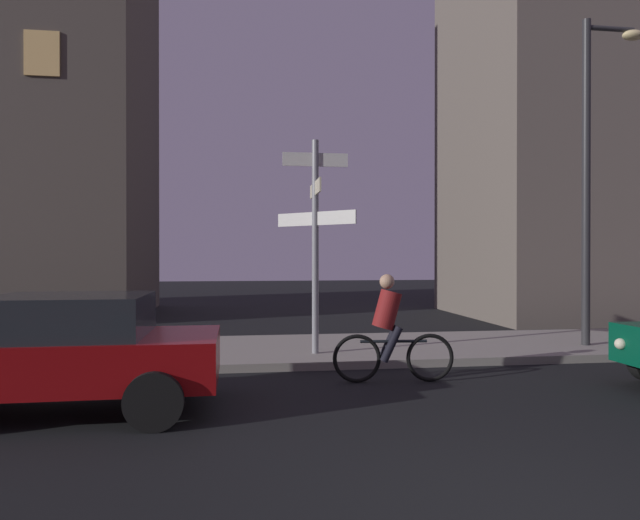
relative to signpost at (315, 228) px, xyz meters
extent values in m
cube|color=gray|center=(0.71, 0.79, -2.32)|extent=(40.00, 3.31, 0.14)
cylinder|color=gray|center=(0.00, 0.00, -0.34)|extent=(0.12, 0.12, 3.81)
cube|color=white|center=(0.00, 0.00, 1.21)|extent=(1.18, 0.03, 0.24)
cube|color=beige|center=(0.00, 0.00, 0.70)|extent=(0.03, 1.30, 0.24)
cube|color=white|center=(0.00, 0.00, 0.16)|extent=(1.25, 1.25, 0.24)
cylinder|color=#2D2D30|center=(5.37, 0.20, 0.93)|extent=(0.16, 0.16, 6.36)
cylinder|color=#2D2D30|center=(5.87, 0.20, 3.96)|extent=(0.99, 0.10, 0.10)
ellipsoid|color=#F9E099|center=(6.36, 0.20, 3.86)|extent=(0.44, 0.28, 0.20)
cube|color=maroon|center=(-3.52, -2.90, -1.75)|extent=(3.86, 1.75, 0.57)
cube|color=#23282D|center=(-3.34, -2.90, -1.22)|extent=(1.79, 1.59, 0.49)
cylinder|color=black|center=(-2.24, -3.74, -2.07)|extent=(0.64, 0.23, 0.64)
cylinder|color=black|center=(-2.26, -2.03, -2.07)|extent=(0.64, 0.23, 0.64)
sphere|color=#F9EFCC|center=(4.03, -2.65, -1.76)|extent=(0.16, 0.16, 0.16)
torus|color=black|center=(1.48, -1.88, -2.03)|extent=(0.72, 0.11, 0.72)
torus|color=black|center=(0.38, -1.80, -2.03)|extent=(0.72, 0.11, 0.72)
cylinder|color=black|center=(0.93, -1.84, -1.78)|extent=(1.00, 0.12, 0.04)
cylinder|color=maroon|center=(0.83, -1.83, -1.30)|extent=(0.47, 0.35, 0.61)
sphere|color=tan|center=(0.83, -1.83, -0.89)|extent=(0.22, 0.22, 0.22)
cylinder|color=black|center=(0.89, -1.75, -1.81)|extent=(0.35, 0.15, 0.55)
cylinder|color=black|center=(0.87, -1.93, -1.81)|extent=(0.35, 0.15, 0.55)
cube|color=#F2C672|center=(-6.55, 5.89, 4.89)|extent=(0.90, 0.06, 1.20)
camera|label=1|loc=(-1.32, -9.95, -0.52)|focal=31.58mm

